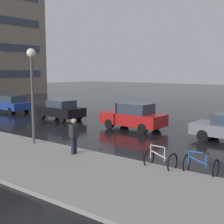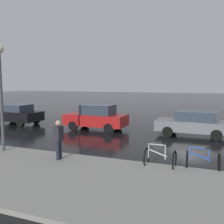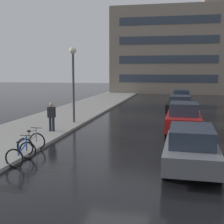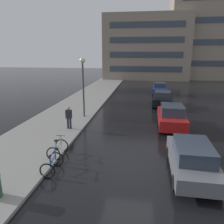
# 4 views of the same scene
# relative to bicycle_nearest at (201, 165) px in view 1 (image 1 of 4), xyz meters

# --- Properties ---
(ground_plane) EXTENTS (140.00, 140.00, 0.00)m
(ground_plane) POSITION_rel_bicycle_nearest_xyz_m (3.43, 0.55, -0.39)
(ground_plane) COLOR black
(bicycle_nearest) EXTENTS (0.75, 1.18, 0.99)m
(bicycle_nearest) POSITION_rel_bicycle_nearest_xyz_m (0.00, 0.00, 0.00)
(bicycle_nearest) COLOR black
(bicycle_nearest) RESTS_ON ground
(bicycle_second) EXTENTS (0.80, 1.14, 1.01)m
(bicycle_second) POSITION_rel_bicycle_nearest_xyz_m (-0.33, 1.49, 0.02)
(bicycle_second) COLOR black
(bicycle_second) RESTS_ON ground
(car_red) EXTENTS (1.93, 4.27, 1.72)m
(car_red) POSITION_rel_bicycle_nearest_xyz_m (6.01, 7.02, 0.46)
(car_red) COLOR #AD1919
(car_red) RESTS_ON ground
(car_black) EXTENTS (2.11, 4.18, 1.55)m
(car_black) POSITION_rel_bicycle_nearest_xyz_m (5.87, 13.78, 0.39)
(car_black) COLOR black
(car_black) RESTS_ON ground
(car_blue) EXTENTS (1.96, 3.79, 1.57)m
(car_blue) POSITION_rel_bicycle_nearest_xyz_m (6.04, 20.42, 0.41)
(car_blue) COLOR navy
(car_blue) RESTS_ON ground
(pedestrian) EXTENTS (0.41, 0.26, 1.73)m
(pedestrian) POSITION_rel_bicycle_nearest_xyz_m (-1.06, 5.42, 0.58)
(pedestrian) COLOR #1E2333
(pedestrian) RESTS_ON ground
(streetlamp) EXTENTS (0.43, 0.43, 4.90)m
(streetlamp) POSITION_rel_bicycle_nearest_xyz_m (-0.84, 8.51, 3.03)
(streetlamp) COLOR #424247
(streetlamp) RESTS_ON ground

